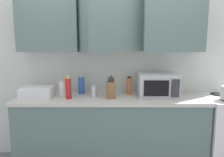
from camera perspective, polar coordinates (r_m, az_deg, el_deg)
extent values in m
cube|color=silver|center=(3.08, -0.26, 4.18)|extent=(3.19, 0.06, 2.60)
cube|color=slate|center=(2.99, -15.50, 13.75)|extent=(0.73, 0.33, 0.75)
cube|color=slate|center=(2.85, -0.33, 14.33)|extent=(0.80, 0.65, 0.75)
cube|color=slate|center=(2.98, 14.98, 13.81)|extent=(0.73, 0.33, 0.75)
cube|color=slate|center=(2.97, -0.33, -13.41)|extent=(2.29, 0.60, 0.86)
cube|color=beige|center=(2.82, -0.34, -4.98)|extent=(2.32, 0.63, 0.04)
cylinder|color=black|center=(3.22, 24.96, -3.58)|extent=(0.18, 0.18, 0.01)
cube|color=#B7B7BC|center=(2.87, 11.31, -1.65)|extent=(0.48, 0.36, 0.28)
cube|color=black|center=(2.68, 11.04, -2.43)|extent=(0.29, 0.01, 0.18)
cube|color=#2D2D33|center=(2.73, 15.60, -2.39)|extent=(0.10, 0.01, 0.21)
cube|color=silver|center=(2.96, -18.15, -3.20)|extent=(0.38, 0.30, 0.12)
cube|color=brown|center=(2.73, -0.24, -2.87)|extent=(0.11, 0.13, 0.20)
cylinder|color=black|center=(2.70, -0.78, -0.26)|extent=(0.02, 0.02, 0.06)
cylinder|color=black|center=(2.70, -0.25, -0.07)|extent=(0.02, 0.02, 0.07)
cylinder|color=black|center=(2.70, 0.28, -0.27)|extent=(0.02, 0.02, 0.06)
cylinder|color=silver|center=(2.82, -4.59, -3.27)|extent=(0.06, 0.06, 0.13)
cylinder|color=silver|center=(2.80, -4.61, -1.80)|extent=(0.04, 0.04, 0.02)
cylinder|color=red|center=(2.75, -10.84, -2.52)|extent=(0.07, 0.07, 0.24)
cylinder|color=yellow|center=(2.73, -10.93, 0.26)|extent=(0.04, 0.04, 0.03)
cylinder|color=white|center=(2.89, -12.29, -2.68)|extent=(0.08, 0.08, 0.17)
cylinder|color=silver|center=(2.87, -12.36, -0.75)|extent=(0.05, 0.05, 0.02)
cylinder|color=#2D56B7|center=(2.98, -7.64, -1.74)|extent=(0.08, 0.08, 0.22)
cylinder|color=silver|center=(2.96, -7.69, 0.59)|extent=(0.05, 0.05, 0.03)
cylinder|color=#BC6638|center=(2.93, 4.33, -1.90)|extent=(0.07, 0.07, 0.21)
cylinder|color=black|center=(2.91, 4.36, 0.32)|extent=(0.05, 0.05, 0.02)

